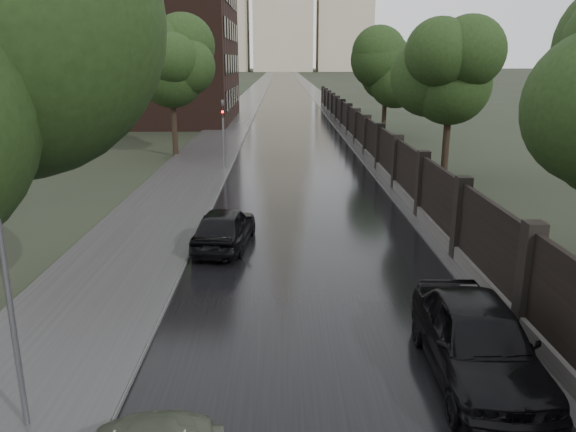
# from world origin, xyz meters

# --- Properties ---
(road) EXTENTS (8.00, 420.00, 0.02)m
(road) POSITION_xyz_m (0.00, 190.00, 0.01)
(road) COLOR black
(road) RESTS_ON ground
(sidewalk_left) EXTENTS (4.00, 420.00, 0.16)m
(sidewalk_left) POSITION_xyz_m (-6.00, 190.00, 0.08)
(sidewalk_left) COLOR #2D2D2D
(sidewalk_left) RESTS_ON ground
(verge_right) EXTENTS (3.00, 420.00, 0.08)m
(verge_right) POSITION_xyz_m (5.50, 190.00, 0.04)
(verge_right) COLOR #2D2D2D
(verge_right) RESTS_ON ground
(fence_right) EXTENTS (0.45, 75.72, 2.70)m
(fence_right) POSITION_xyz_m (4.60, 32.01, 1.01)
(fence_right) COLOR #383533
(fence_right) RESTS_ON ground
(tree_left_far) EXTENTS (4.25, 4.25, 7.39)m
(tree_left_far) POSITION_xyz_m (-8.00, 30.00, 5.24)
(tree_left_far) COLOR black
(tree_left_far) RESTS_ON ground
(tree_right_b) EXTENTS (4.08, 4.08, 7.01)m
(tree_right_b) POSITION_xyz_m (7.50, 22.00, 4.95)
(tree_right_b) COLOR black
(tree_right_b) RESTS_ON ground
(tree_right_c) EXTENTS (4.08, 4.08, 7.01)m
(tree_right_c) POSITION_xyz_m (7.50, 40.00, 4.95)
(tree_right_c) COLOR black
(tree_right_c) RESTS_ON ground
(lamp_post) EXTENTS (0.25, 0.12, 5.11)m
(lamp_post) POSITION_xyz_m (-5.40, 1.50, 2.67)
(lamp_post) COLOR #59595E
(lamp_post) RESTS_ON ground
(traffic_light) EXTENTS (0.16, 0.32, 4.00)m
(traffic_light) POSITION_xyz_m (-4.30, 24.99, 2.40)
(traffic_light) COLOR #59595E
(traffic_light) RESTS_ON ground
(brick_building) EXTENTS (24.00, 18.00, 20.00)m
(brick_building) POSITION_xyz_m (-18.00, 52.00, 10.00)
(brick_building) COLOR black
(brick_building) RESTS_ON ground
(hatchback_left) EXTENTS (2.10, 4.29, 1.41)m
(hatchback_left) POSITION_xyz_m (-2.96, 11.34, 0.70)
(hatchback_left) COLOR black
(hatchback_left) RESTS_ON ground
(car_right_near) EXTENTS (2.05, 4.88, 1.65)m
(car_right_near) POSITION_xyz_m (2.84, 3.10, 0.82)
(car_right_near) COLOR black
(car_right_near) RESTS_ON ground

